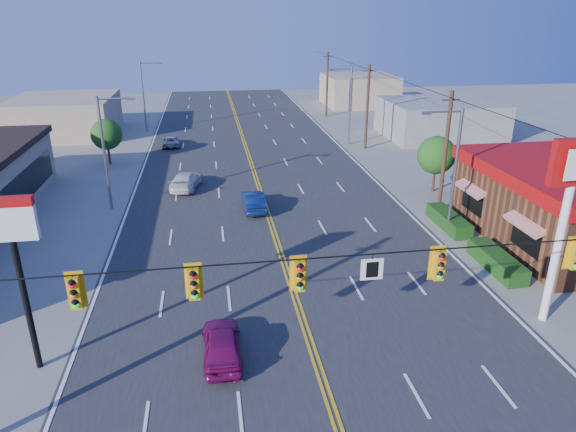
{
  "coord_description": "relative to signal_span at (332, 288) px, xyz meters",
  "views": [
    {
      "loc": [
        -3.79,
        -14.19,
        13.22
      ],
      "look_at": [
        0.5,
        13.07,
        2.2
      ],
      "focal_mm": 32.0,
      "sensor_mm": 36.0,
      "label": 1
    }
  ],
  "objects": [
    {
      "name": "tree_west",
      "position": [
        -12.88,
        34.0,
        -2.09
      ],
      "size": [
        2.8,
        2.8,
        4.2
      ],
      "color": "#47301E",
      "rests_on": "ground"
    },
    {
      "name": "utility_pole_far",
      "position": [
        12.32,
        54.0,
        -0.69
      ],
      "size": [
        0.28,
        0.28,
        8.4
      ],
      "primitive_type": "cylinder",
      "color": "#47301E",
      "rests_on": "ground"
    },
    {
      "name": "road",
      "position": [
        0.12,
        20.0,
        -4.86
      ],
      "size": [
        20.0,
        120.0,
        0.06
      ],
      "primitive_type": "cube",
      "color": "#2D2D30",
      "rests_on": "ground"
    },
    {
      "name": "streetlight_se",
      "position": [
        10.91,
        14.0,
        -0.37
      ],
      "size": [
        2.55,
        0.25,
        8.0
      ],
      "color": "gray",
      "rests_on": "ground"
    },
    {
      "name": "tree_kfc_rear",
      "position": [
        13.62,
        22.0,
        -1.95
      ],
      "size": [
        2.94,
        2.94,
        4.41
      ],
      "color": "#47301E",
      "rests_on": "ground"
    },
    {
      "name": "streetlight_ne",
      "position": [
        10.91,
        38.0,
        -0.37
      ],
      "size": [
        2.55,
        0.25,
        8.0
      ],
      "color": "gray",
      "rests_on": "ground"
    },
    {
      "name": "kfc_pylon",
      "position": [
        11.12,
        4.0,
        1.16
      ],
      "size": [
        2.2,
        0.36,
        8.5
      ],
      "color": "white",
      "rests_on": "ground"
    },
    {
      "name": "streetlight_nw",
      "position": [
        -10.67,
        48.0,
        -0.37
      ],
      "size": [
        2.55,
        0.25,
        8.0
      ],
      "color": "gray",
      "rests_on": "ground"
    },
    {
      "name": "bld_west_far",
      "position": [
        -19.88,
        48.0,
        -2.79
      ],
      "size": [
        11.0,
        12.0,
        4.2
      ],
      "primitive_type": "cube",
      "color": "tan",
      "rests_on": "ground"
    },
    {
      "name": "ground",
      "position": [
        0.12,
        0.0,
        -4.89
      ],
      "size": [
        160.0,
        160.0,
        0.0
      ],
      "primitive_type": "plane",
      "color": "gray",
      "rests_on": "ground"
    },
    {
      "name": "car_silver",
      "position": [
        -7.64,
        39.98,
        -4.35
      ],
      "size": [
        2.05,
        3.98,
        1.07
      ],
      "primitive_type": "imported",
      "rotation": [
        0.0,
        0.0,
        3.21
      ],
      "color": "#B2B2B7",
      "rests_on": "ground"
    },
    {
      "name": "car_white",
      "position": [
        -5.65,
        25.58,
        -4.21
      ],
      "size": [
        2.83,
        4.93,
        1.34
      ],
      "primitive_type": "imported",
      "rotation": [
        0.0,
        0.0,
        2.93
      ],
      "color": "silver",
      "rests_on": "ground"
    },
    {
      "name": "bld_east_far",
      "position": [
        19.12,
        62.0,
        -2.69
      ],
      "size": [
        10.0,
        10.0,
        4.4
      ],
      "primitive_type": "cube",
      "color": "tan",
      "rests_on": "ground"
    },
    {
      "name": "streetlight_sw",
      "position": [
        -10.67,
        22.0,
        -0.37
      ],
      "size": [
        2.55,
        0.25,
        8.0
      ],
      "color": "gray",
      "rests_on": "ground"
    },
    {
      "name": "utility_pole_mid",
      "position": [
        12.32,
        36.0,
        -0.69
      ],
      "size": [
        0.28,
        0.28,
        8.4
      ],
      "primitive_type": "cylinder",
      "color": "#47301E",
      "rests_on": "ground"
    },
    {
      "name": "car_magenta",
      "position": [
        -3.63,
        3.38,
        -4.23
      ],
      "size": [
        1.57,
        3.84,
        1.3
      ],
      "primitive_type": "imported",
      "rotation": [
        0.0,
        0.0,
        3.15
      ],
      "color": "#7F0E51",
      "rests_on": "ground"
    },
    {
      "name": "utility_pole_near",
      "position": [
        12.32,
        18.0,
        -0.69
      ],
      "size": [
        0.28,
        0.28,
        8.4
      ],
      "primitive_type": "cylinder",
      "color": "#47301E",
      "rests_on": "ground"
    },
    {
      "name": "bld_east_mid",
      "position": [
        22.12,
        40.0,
        -2.89
      ],
      "size": [
        12.0,
        10.0,
        4.0
      ],
      "primitive_type": "cube",
      "color": "gray",
      "rests_on": "ground"
    },
    {
      "name": "pizza_hut_sign",
      "position": [
        -10.88,
        4.0,
        0.3
      ],
      "size": [
        1.9,
        0.3,
        6.85
      ],
      "color": "black",
      "rests_on": "ground"
    },
    {
      "name": "car_blue",
      "position": [
        -0.78,
        19.99,
        -4.22
      ],
      "size": [
        1.54,
        4.08,
        1.33
      ],
      "primitive_type": "imported",
      "rotation": [
        0.0,
        0.0,
        3.17
      ],
      "color": "navy",
      "rests_on": "ground"
    },
    {
      "name": "signal_span",
      "position": [
        0.0,
        0.0,
        0.0
      ],
      "size": [
        24.32,
        0.34,
        9.0
      ],
      "color": "#47301E",
      "rests_on": "ground"
    }
  ]
}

